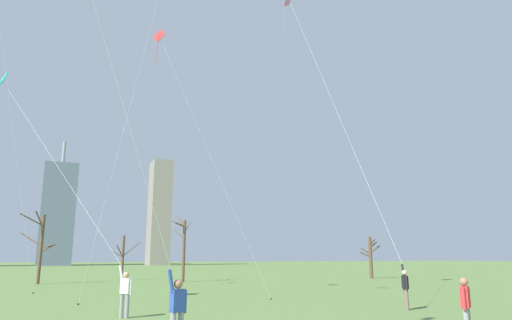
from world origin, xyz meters
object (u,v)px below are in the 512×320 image
Objects in this scene: bare_tree_left_of_center at (371,256)px; bare_tree_rightmost at (40,245)px; kite_flyer_midfield_center_teal at (95,239)px; kite_flyer_midfield_left_orange at (157,238)px; bare_tree_center at (183,246)px; distant_kite_drifting_right_red at (167,54)px; kite_flyer_foreground_left_pink at (358,172)px; bystander_strolling_midfield at (466,305)px; bare_tree_leftmost at (123,257)px.

bare_tree_rightmost is at bearing 176.25° from bare_tree_left_of_center.
kite_flyer_midfield_left_orange is at bearing -82.75° from kite_flyer_midfield_center_teal.
bare_tree_center is at bearing 178.18° from bare_tree_left_of_center.
distant_kite_drifting_right_red is (3.71, 6.92, 11.36)m from kite_flyer_midfield_center_teal.
kite_flyer_midfield_center_teal is at bearing -179.22° from kite_flyer_foreground_left_pink.
distant_kite_drifting_right_red is at bearing 79.64° from kite_flyer_midfield_left_orange.
distant_kite_drifting_right_red is at bearing 107.93° from bystander_strolling_midfield.
kite_flyer_foreground_left_pink is at bearing -79.94° from bare_tree_center.
bare_tree_rightmost is (-4.00, 31.07, 0.48)m from kite_flyer_midfield_left_orange.
kite_flyer_midfield_left_orange reaches higher than bystander_strolling_midfield.
bare_tree_rightmost is at bearing 97.34° from kite_flyer_midfield_left_orange.
bare_tree_left_of_center is at bearing 57.73° from bystander_strolling_midfield.
kite_flyer_foreground_left_pink is at bearing 0.78° from kite_flyer_midfield_center_teal.
bare_tree_left_of_center is 0.72× the size of bare_tree_rightmost.
bare_tree_left_of_center is 0.71× the size of bare_tree_center.
bare_tree_left_of_center is at bearing -3.75° from bare_tree_rightmost.
kite_flyer_foreground_left_pink is at bearing -37.64° from distant_kite_drifting_right_red.
kite_flyer_midfield_center_teal is 6.80× the size of bystander_strolling_midfield.
bare_tree_rightmost is (-3.00, 23.17, 0.23)m from kite_flyer_midfield_center_teal.
kite_flyer_midfield_center_teal reaches higher than bystander_strolling_midfield.
bare_tree_rightmost is 11.71m from bare_tree_center.
bare_tree_left_of_center is at bearing 53.08° from kite_flyer_foreground_left_pink.
kite_flyer_midfield_center_teal is 13.81m from distant_kite_drifting_right_red.
kite_flyer_midfield_left_orange reaches higher than kite_flyer_midfield_center_teal.
kite_flyer_midfield_center_teal is at bearing 97.25° from kite_flyer_midfield_left_orange.
bare_tree_leftmost is at bearing 107.63° from kite_flyer_foreground_left_pink.
kite_flyer_midfield_center_teal is 27.03m from bare_tree_leftmost.
kite_flyer_midfield_left_orange is 2.61× the size of bare_tree_center.
bare_tree_left_of_center is 31.28m from bare_tree_rightmost.
distant_kite_drifting_right_red is at bearing -149.87° from bare_tree_left_of_center.
bare_tree_leftmost is 0.71× the size of bare_tree_rightmost.
distant_kite_drifting_right_red is at bearing 61.78° from kite_flyer_midfield_center_teal.
bystander_strolling_midfield is at bearing -82.18° from bare_tree_leftmost.
bare_tree_leftmost is at bearing 97.82° from bystander_strolling_midfield.
bare_tree_left_of_center is at bearing -13.02° from bare_tree_leftmost.
bystander_strolling_midfield is 36.05m from bare_tree_left_of_center.
kite_flyer_foreground_left_pink is (11.45, 8.07, 3.81)m from kite_flyer_midfield_left_orange.
distant_kite_drifting_right_red is 30.73m from bare_tree_left_of_center.
bare_tree_center reaches higher than bare_tree_rightmost.
kite_flyer_foreground_left_pink reaches higher than bare_tree_leftmost.
kite_flyer_foreground_left_pink is at bearing 35.16° from kite_flyer_midfield_left_orange.
kite_flyer_midfield_center_teal is 1.88× the size of bare_tree_rightmost.
kite_flyer_foreground_left_pink reaches higher than kite_flyer_midfield_left_orange.
distant_kite_drifting_right_red is 2.70× the size of bare_tree_center.
distant_kite_drifting_right_red reaches higher than kite_flyer_midfield_left_orange.
bare_tree_leftmost is (4.02, 26.72, -0.69)m from kite_flyer_midfield_center_teal.
kite_flyer_foreground_left_pink is 5.13× the size of bare_tree_left_of_center.
bystander_strolling_midfield is at bearing -10.22° from kite_flyer_midfield_left_orange.
bystander_strolling_midfield is 0.39× the size of bare_tree_left_of_center.
distant_kite_drifting_right_red is at bearing -67.58° from bare_tree_rightmost.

